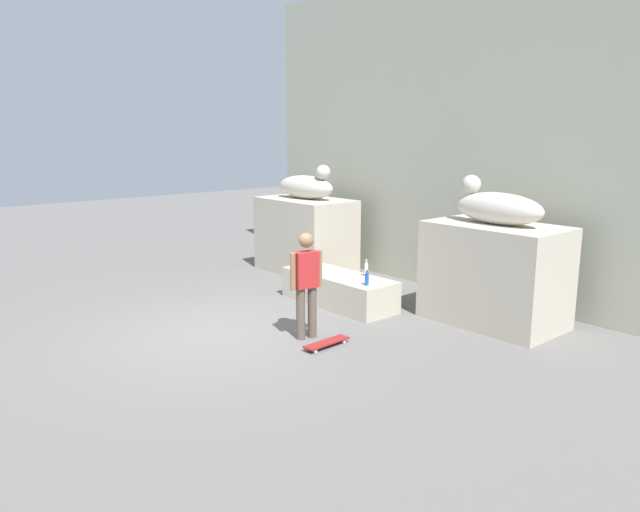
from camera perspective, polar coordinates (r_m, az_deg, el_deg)
ground_plane at (r=9.79m, az=-9.50°, el=-7.31°), size 40.00×40.00×0.00m
facade_wall at (r=12.76m, az=10.95°, el=11.29°), size 9.26×0.60×6.22m
pedestal_left at (r=13.69m, az=-1.37°, el=1.97°), size 2.21×1.34×1.68m
pedestal_right at (r=10.41m, az=16.23°, el=-1.66°), size 2.21×1.34×1.68m
statue_reclining_left at (r=13.52m, az=-1.29°, el=6.65°), size 1.64×0.71×0.78m
statue_reclining_right at (r=10.24m, az=16.43°, el=4.50°), size 1.60×0.56×0.78m
ledge_block at (r=11.18m, az=1.78°, el=-3.19°), size 2.33×0.86×0.57m
skater at (r=9.22m, az=-1.31°, el=-2.37°), size 0.27×0.53×1.67m
skateboard at (r=9.10m, az=0.64°, el=-8.22°), size 0.24×0.81×0.08m
bottle_orange at (r=11.19m, az=-0.98°, el=-0.97°), size 0.06×0.06×0.31m
bottle_blue at (r=10.33m, az=4.46°, el=-2.17°), size 0.07×0.07×0.28m
bottle_clear at (r=10.97m, az=4.42°, el=-1.26°), size 0.07×0.07×0.32m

